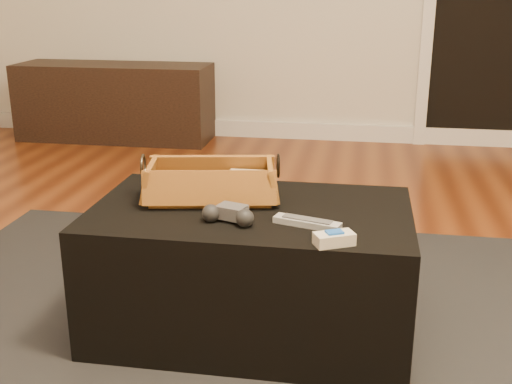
% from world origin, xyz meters
% --- Properties ---
extents(floor, '(5.00, 5.50, 0.01)m').
position_xyz_m(floor, '(0.00, 0.00, -0.01)').
color(floor, brown).
rests_on(floor, ground).
extents(baseboard, '(5.00, 0.04, 0.12)m').
position_xyz_m(baseboard, '(0.00, 2.73, 0.06)').
color(baseboard, white).
rests_on(baseboard, floor).
extents(media_cabinet, '(1.39, 0.45, 0.55)m').
position_xyz_m(media_cabinet, '(-1.34, 2.51, 0.27)').
color(media_cabinet, black).
rests_on(media_cabinet, floor).
extents(area_rug, '(2.60, 2.00, 0.01)m').
position_xyz_m(area_rug, '(0.11, -0.08, 0.01)').
color(area_rug, black).
rests_on(area_rug, floor).
extents(ottoman, '(1.00, 0.60, 0.42)m').
position_xyz_m(ottoman, '(0.11, -0.03, 0.22)').
color(ottoman, black).
rests_on(ottoman, area_rug).
extents(tv_remote, '(0.24, 0.11, 0.02)m').
position_xyz_m(tv_remote, '(-0.05, 0.01, 0.46)').
color(tv_remote, black).
rests_on(tv_remote, wicker_basket).
extents(cloth_bundle, '(0.12, 0.08, 0.07)m').
position_xyz_m(cloth_bundle, '(0.08, 0.09, 0.48)').
color(cloth_bundle, tan).
rests_on(cloth_bundle, wicker_basket).
extents(wicker_basket, '(0.47, 0.30, 0.15)m').
position_xyz_m(wicker_basket, '(-0.03, 0.03, 0.48)').
color(wicker_basket, '#AB6826').
rests_on(wicker_basket, ottoman).
extents(game_controller, '(0.17, 0.11, 0.05)m').
position_xyz_m(game_controller, '(0.07, -0.17, 0.46)').
color(game_controller, '#414144').
rests_on(game_controller, ottoman).
extents(silver_remote, '(0.20, 0.10, 0.02)m').
position_xyz_m(silver_remote, '(0.30, -0.15, 0.44)').
color(silver_remote, '#B1B4B9').
rests_on(silver_remote, ottoman).
extents(cream_gadget, '(0.12, 0.10, 0.04)m').
position_xyz_m(cream_gadget, '(0.39, -0.28, 0.45)').
color(cream_gadget, beige).
rests_on(cream_gadget, ottoman).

